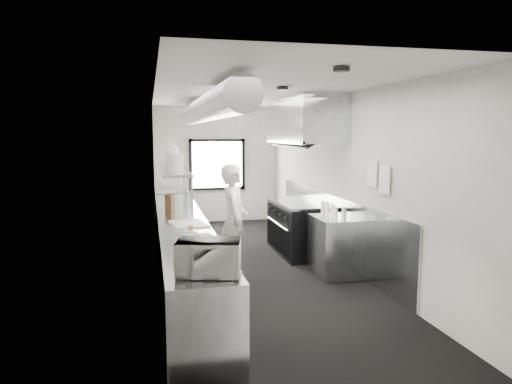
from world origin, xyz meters
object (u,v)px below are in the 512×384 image
plate_stack_a (176,162)px  plate_stack_d (171,155)px  far_work_table (172,210)px  squeeze_bottle_d (327,209)px  range (300,227)px  knife_block (170,201)px  exhaust_hood (304,120)px  prep_counter (183,251)px  microwave (209,257)px  plate_stack_b (172,160)px  plate_stack_c (172,158)px  squeeze_bottle_c (332,211)px  deli_tub_b (182,248)px  small_plate (191,231)px  pass_shelf (174,169)px  cutting_board (189,224)px  squeeze_bottle_b (336,213)px  line_cook (234,221)px  deli_tub_a (182,253)px  bottle_station (336,246)px  squeeze_bottle_e (323,207)px  squeeze_bottle_a (344,214)px

plate_stack_a → plate_stack_d: bearing=91.6°
far_work_table → squeeze_bottle_d: bearing=-59.0°
range → knife_block: 2.39m
exhaust_hood → far_work_table: exhaust_hood is taller
prep_counter → squeeze_bottle_d: bearing=-0.1°
prep_counter → microwave: (0.05, -2.63, 0.61)m
exhaust_hood → plate_stack_a: 2.40m
plate_stack_b → knife_block: bearing=-137.1°
plate_stack_c → squeeze_bottle_c: plate_stack_c is taller
knife_block → plate_stack_d: 1.20m
plate_stack_b → squeeze_bottle_d: bearing=-27.6°
range → deli_tub_b: (-2.32, -3.00, 0.48)m
prep_counter → squeeze_bottle_d: 2.30m
deli_tub_b → small_plate: deli_tub_b is taller
pass_shelf → cutting_board: pass_shelf is taller
microwave → cutting_board: (0.01, 2.36, -0.15)m
plate_stack_b → plate_stack_c: size_ratio=0.96×
squeeze_bottle_b → small_plate: bearing=-169.4°
cutting_board → plate_stack_d: 2.51m
line_cook → deli_tub_a: size_ratio=13.09×
deli_tub_b → squeeze_bottle_c: (2.36, 1.58, 0.05)m
bottle_station → small_plate: 2.36m
plate_stack_a → plate_stack_c: (-0.02, 0.83, 0.02)m
deli_tub_a → deli_tub_b: bearing=85.0°
bottle_station → far_work_table: 4.53m
prep_counter → squeeze_bottle_e: size_ratio=31.12×
prep_counter → squeeze_bottle_b: squeeze_bottle_b is taller
plate_stack_d → plate_stack_b: bearing=-90.9°
squeeze_bottle_c → knife_block: bearing=150.0°
exhaust_hood → knife_block: bearing=-178.7°
range → deli_tub_b: size_ratio=10.88×
deli_tub_b → squeeze_bottle_b: size_ratio=0.81×
far_work_table → plate_stack_d: (-0.06, -1.60, 1.31)m
deli_tub_a → plate_stack_c: 3.80m
squeeze_bottle_c → squeeze_bottle_b: bearing=-92.4°
deli_tub_a → bottle_station: bearing=36.5°
prep_counter → pass_shelf: size_ratio=2.00×
line_cook → squeeze_bottle_b: bearing=-99.4°
microwave → squeeze_bottle_c: 3.25m
squeeze_bottle_d → squeeze_bottle_e: (-0.01, 0.15, -0.00)m
far_work_table → plate_stack_b: (-0.08, -2.50, 1.27)m
prep_counter → bottle_station: same height
squeeze_bottle_b → squeeze_bottle_d: size_ratio=0.93×
bottle_station → squeeze_bottle_a: squeeze_bottle_a is taller
bottle_station → plate_stack_b: plate_stack_b is taller
plate_stack_b → squeeze_bottle_c: bearing=-31.6°
bottle_station → knife_block: size_ratio=3.55×
far_work_table → deli_tub_a: deli_tub_a is taller
small_plate → squeeze_bottle_a: (2.24, 0.26, 0.09)m
line_cook → cutting_board: 0.79m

